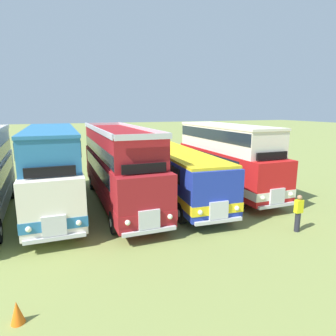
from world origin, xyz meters
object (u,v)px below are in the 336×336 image
(bus_second_in_row, at_px, (53,165))
(bus_fifth_in_row, at_px, (226,156))
(cone_near_end, at_px, (17,312))
(marshal_person, at_px, (298,213))
(bus_third_in_row, at_px, (119,164))
(bus_fourth_in_row, at_px, (178,171))

(bus_second_in_row, distance_m, bus_fifth_in_row, 10.67)
(cone_near_end, bearing_deg, marshal_person, 10.32)
(marshal_person, bearing_deg, bus_second_in_row, 145.38)
(bus_second_in_row, distance_m, bus_third_in_row, 3.57)
(bus_fifth_in_row, relative_size, marshal_person, 5.63)
(bus_third_in_row, relative_size, cone_near_end, 18.38)
(bus_fourth_in_row, distance_m, cone_near_end, 11.81)
(bus_third_in_row, distance_m, marshal_person, 9.77)
(bus_fifth_in_row, height_order, marshal_person, bus_fifth_in_row)
(bus_fourth_in_row, height_order, marshal_person, bus_fourth_in_row)
(bus_second_in_row, relative_size, bus_fourth_in_row, 0.97)
(bus_fifth_in_row, relative_size, cone_near_end, 15.55)
(bus_fourth_in_row, height_order, cone_near_end, bus_fourth_in_row)
(bus_second_in_row, distance_m, cone_near_end, 9.48)
(bus_third_in_row, bearing_deg, marshal_person, -45.32)
(bus_third_in_row, xyz_separation_m, cone_near_end, (-4.43, -8.91, -2.05))
(bus_third_in_row, bearing_deg, bus_fifth_in_row, -0.67)
(bus_fourth_in_row, xyz_separation_m, cone_near_end, (-7.99, -8.57, -1.44))
(bus_second_in_row, distance_m, bus_fourth_in_row, 7.18)
(cone_near_end, bearing_deg, bus_fifth_in_row, 37.39)
(bus_second_in_row, relative_size, bus_fifth_in_row, 1.11)
(bus_third_in_row, distance_m, cone_near_end, 10.16)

